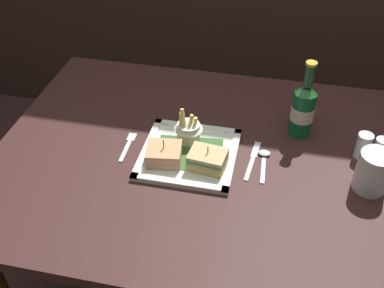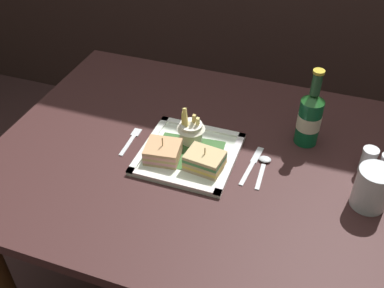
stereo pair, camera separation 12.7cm
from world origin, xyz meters
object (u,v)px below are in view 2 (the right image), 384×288
object	(u,v)px
water_glass	(371,190)
sandwich_half_left	(163,152)
square_plate	(189,154)
salt_shaker	(368,162)
sandwich_half_right	(205,161)
fries_cup	(191,129)
dining_table	(195,191)
beer_bottle	(310,117)
fork	(131,140)
knife	(252,164)
spoon	(264,164)

from	to	relation	value
water_glass	sandwich_half_left	bearing A→B (deg)	-178.16
square_plate	salt_shaker	bearing A→B (deg)	12.00
sandwich_half_right	salt_shaker	xyz separation A→B (m)	(0.41, 0.14, -0.00)
square_plate	fries_cup	xyz separation A→B (m)	(-0.01, 0.06, 0.05)
sandwich_half_left	salt_shaker	bearing A→B (deg)	14.98
dining_table	water_glass	world-z (taller)	water_glass
square_plate	fries_cup	bearing A→B (deg)	103.87
square_plate	beer_bottle	distance (m)	0.36
water_glass	salt_shaker	distance (m)	0.13
fries_cup	fork	size ratio (longest dim) A/B	0.86
fries_cup	water_glass	xyz separation A→B (m)	(0.50, -0.08, -0.00)
fork	water_glass	bearing A→B (deg)	-2.90
knife	square_plate	bearing A→B (deg)	-172.08
square_plate	spoon	bearing A→B (deg)	8.56
beer_bottle	water_glass	bearing A→B (deg)	-47.26
fork	knife	size ratio (longest dim) A/B	0.77
fries_cup	knife	distance (m)	0.20
square_plate	knife	world-z (taller)	square_plate
beer_bottle	fork	distance (m)	0.52
knife	spoon	distance (m)	0.03
square_plate	fork	size ratio (longest dim) A/B	2.03
salt_shaker	dining_table	bearing A→B (deg)	-169.21
knife	salt_shaker	bearing A→B (deg)	14.41
sandwich_half_right	fork	xyz separation A→B (m)	(-0.25, 0.05, -0.03)
water_glass	fork	bearing A→B (deg)	177.10
dining_table	sandwich_half_left	xyz separation A→B (m)	(-0.08, -0.06, 0.18)
dining_table	beer_bottle	size ratio (longest dim) A/B	4.81
dining_table	beer_bottle	xyz separation A→B (m)	(0.29, 0.16, 0.24)
sandwich_half_right	knife	xyz separation A→B (m)	(0.12, 0.07, -0.03)
spoon	knife	bearing A→B (deg)	-167.73
fork	sandwich_half_right	bearing A→B (deg)	-11.87
sandwich_half_left	water_glass	size ratio (longest dim) A/B	0.93
dining_table	fries_cup	distance (m)	0.21
fork	dining_table	bearing A→B (deg)	1.18
sandwich_half_right	salt_shaker	size ratio (longest dim) A/B	1.40
water_glass	spoon	size ratio (longest dim) A/B	0.84
fork	sandwich_half_left	bearing A→B (deg)	-22.62
dining_table	water_glass	size ratio (longest dim) A/B	10.20
dining_table	sandwich_half_right	world-z (taller)	sandwich_half_right
square_plate	water_glass	bearing A→B (deg)	-2.92
dining_table	knife	distance (m)	0.22
fries_cup	square_plate	bearing A→B (deg)	-76.13
beer_bottle	spoon	world-z (taller)	beer_bottle
fries_cup	knife	xyz separation A→B (m)	(0.19, -0.03, -0.05)
sandwich_half_left	water_glass	distance (m)	0.55
dining_table	sandwich_half_right	bearing A→B (deg)	-50.31
knife	spoon	size ratio (longest dim) A/B	1.27
fries_cup	salt_shaker	world-z (taller)	fries_cup
fries_cup	salt_shaker	size ratio (longest dim) A/B	1.47
knife	fries_cup	bearing A→B (deg)	170.64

